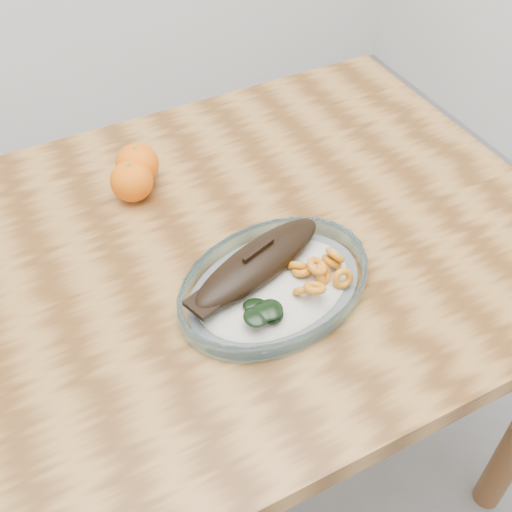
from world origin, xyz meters
The scene contains 5 objects.
ground centered at (0.00, 0.00, 0.00)m, with size 3.00×3.00×0.00m, color slate.
dining_table centered at (0.00, 0.00, 0.65)m, with size 1.20×0.80×0.75m.
plated_meal centered at (0.08, -0.12, 0.77)m, with size 0.65×0.65×0.08m.
orange_left centered at (-0.01, 0.21, 0.79)m, with size 0.07×0.07×0.07m, color #FF6205.
orange_right centered at (-0.03, 0.17, 0.79)m, with size 0.07×0.07×0.07m, color #FF6205.
Camera 1 is at (-0.23, -0.66, 1.46)m, focal length 45.00 mm.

